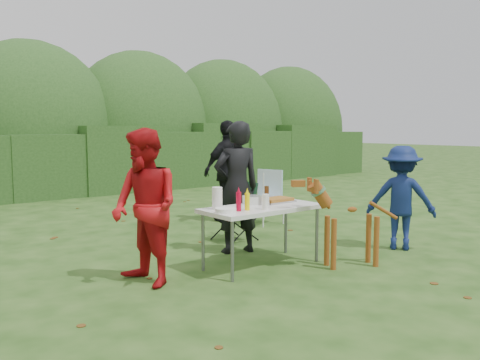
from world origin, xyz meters
TOP-DOWN VIEW (x-y plane):
  - ground at (0.00, 0.00)m, footprint 80.00×80.00m
  - hedge_row at (0.00, 8.00)m, footprint 22.00×1.40m
  - shrub_backdrop at (0.00, 9.60)m, footprint 20.00×2.60m
  - folding_table at (-0.18, 0.16)m, footprint 1.50×0.70m
  - person_cook at (0.01, 0.89)m, footprint 0.74×0.58m
  - person_red_jacket at (-1.64, 0.39)m, footprint 0.71×0.88m
  - person_black_puffy at (1.37, 2.80)m, footprint 1.07×0.44m
  - child at (1.91, -0.40)m, footprint 0.97×1.07m
  - dog at (0.68, -0.53)m, footprint 1.21×0.88m
  - camping_chair at (0.44, 1.48)m, footprint 0.56×0.56m
  - lawn_chair at (1.68, 2.21)m, footprint 0.72×0.72m
  - food_tray at (0.18, 0.30)m, footprint 0.45×0.30m
  - focaccia_bread at (0.18, 0.30)m, footprint 0.40×0.26m
  - mustard_bottle at (-0.50, 0.06)m, footprint 0.06×0.06m
  - ketchup_bottle at (-0.62, 0.07)m, footprint 0.06×0.06m
  - beer_bottle at (-0.09, 0.18)m, footprint 0.06×0.06m
  - paper_towel_roll at (-0.73, 0.33)m, footprint 0.12×0.12m
  - cup_stack at (-0.30, -0.04)m, footprint 0.08×0.08m
  - pasta_bowl at (-0.13, 0.39)m, footprint 0.26×0.26m
  - plate_stack at (-0.79, 0.08)m, footprint 0.24×0.24m

SIDE VIEW (x-z plane):
  - ground at x=0.00m, z-range 0.00..0.00m
  - camping_chair at x=0.44m, z-range 0.00..0.89m
  - lawn_chair at x=1.68m, z-range 0.00..0.95m
  - dog at x=0.68m, z-range 0.00..1.07m
  - folding_table at x=-0.18m, z-range 0.32..1.06m
  - child at x=1.91m, z-range 0.00..1.44m
  - food_tray at x=0.18m, z-range 0.74..0.76m
  - plate_stack at x=-0.79m, z-range 0.74..0.79m
  - focaccia_bread at x=0.18m, z-range 0.76..0.80m
  - pasta_bowl at x=-0.13m, z-range 0.74..0.84m
  - cup_stack at x=-0.30m, z-range 0.74..0.92m
  - mustard_bottle at x=-0.50m, z-range 0.74..0.94m
  - person_red_jacket at x=-1.64m, z-range 0.00..1.69m
  - hedge_row at x=0.00m, z-range 0.00..1.70m
  - ketchup_bottle at x=-0.62m, z-range 0.74..0.96m
  - beer_bottle at x=-0.09m, z-range 0.74..0.98m
  - paper_towel_roll at x=-0.73m, z-range 0.74..1.00m
  - person_cook at x=0.01m, z-range 0.00..1.78m
  - person_black_puffy at x=1.37m, z-range 0.00..1.82m
  - shrub_backdrop at x=0.00m, z-range 0.00..3.20m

